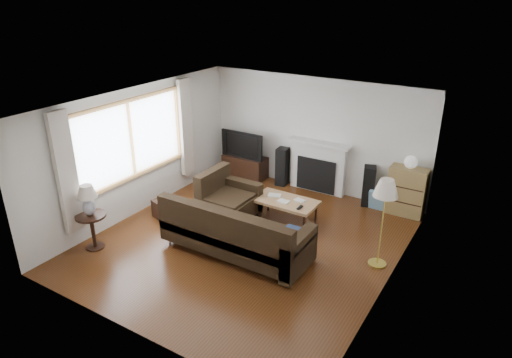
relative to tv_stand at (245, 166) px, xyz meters
The scene contains 17 objects.
room 3.14m from the tv_stand, 56.50° to the right, with size 5.10×5.60×2.54m.
window 3.09m from the tv_stand, 106.65° to the right, with size 0.12×2.74×1.54m, color olive.
curtain_near 4.42m from the tv_stand, 100.16° to the right, with size 0.10×0.35×2.10m, color beige.
curtain_far 1.80m from the tv_stand, 122.85° to the right, with size 0.10×0.35×2.10m, color beige.
fireplace 1.83m from the tv_stand, ahead, with size 1.40×0.26×1.15m, color white.
tv_stand is the anchor object (origin of this frame).
television 0.57m from the tv_stand, ahead, with size 1.08×0.14×0.62m, color black.
speaker_left 0.99m from the tv_stand, ahead, with size 0.24×0.29×0.87m, color black.
speaker_right 2.99m from the tv_stand, ahead, with size 0.24×0.28×0.85m, color black.
bookshelf 3.77m from the tv_stand, ahead, with size 0.72×0.34×0.99m, color olive.
globe_lamp 3.85m from the tv_stand, ahead, with size 0.25×0.25×0.25m, color white.
sectional_sofa 3.38m from the tv_stand, 59.80° to the right, with size 2.77×2.02×0.89m, color black.
coffee_table 2.41m from the tv_stand, 38.57° to the right, with size 1.21×0.66×0.47m, color #A67B4F.
footstool 2.55m from the tv_stand, 94.78° to the right, with size 0.43×0.43×0.36m, color black.
floor_lamp 4.38m from the tv_stand, 27.30° to the right, with size 0.39×0.39×1.52m, color gold.
side_table 4.09m from the tv_stand, 97.07° to the right, with size 0.51×0.51×0.64m, color black.
table_lamp 4.15m from the tv_stand, 97.07° to the right, with size 0.33×0.33×0.54m, color silver.
Camera 1 is at (3.84, -5.96, 4.24)m, focal length 32.00 mm.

